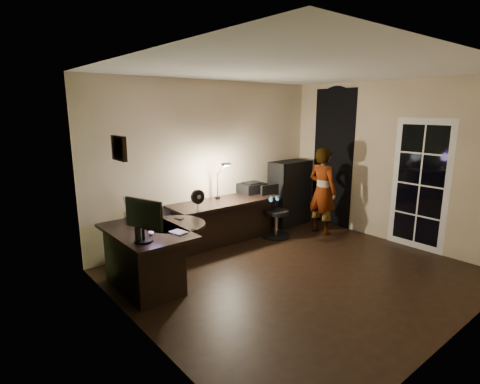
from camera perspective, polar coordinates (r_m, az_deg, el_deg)
floor at (r=5.38m, az=8.57°, el=-12.21°), size 4.50×4.00×0.01m
ceiling at (r=4.91m, az=9.66°, el=17.89°), size 4.50×4.00×0.01m
wall_back at (r=6.45m, az=-4.38°, el=4.66°), size 4.50×0.01×2.70m
wall_front at (r=3.97m, az=31.26°, el=-2.23°), size 4.50×0.01×2.70m
wall_left at (r=3.63m, az=-15.30°, el=-2.04°), size 0.01×4.00×2.70m
wall_right at (r=6.80m, az=21.84°, el=4.21°), size 0.01×4.00×2.70m
green_wall_overlay at (r=3.64m, az=-15.08°, el=-2.01°), size 0.00×4.00×2.70m
arched_doorway at (r=7.41m, az=13.96°, el=4.97°), size 0.01×0.90×2.60m
french_door at (r=6.59m, az=25.71°, el=0.96°), size 0.02×0.92×2.10m
framed_picture at (r=3.97m, az=-17.96°, el=6.35°), size 0.04×0.30×0.25m
desk_left at (r=4.96m, az=-13.94°, el=-9.80°), size 0.82×1.32×0.76m
desk_right at (r=6.38m, az=-2.19°, el=-4.49°), size 1.96×0.74×0.73m
cabinet at (r=7.39m, az=7.58°, el=-0.12°), size 0.84×0.43×1.25m
laptop_stand at (r=5.28m, az=-15.41°, el=-3.42°), size 0.30×0.27×0.11m
laptop at (r=5.24m, az=-15.52°, el=-1.69°), size 0.35×0.33×0.20m
monitor at (r=4.37m, az=-14.59°, el=-5.05°), size 0.28×0.54×0.35m
mouse at (r=4.63m, az=-13.40°, el=-6.06°), size 0.10×0.12×0.04m
phone at (r=5.19m, az=-9.27°, el=-3.98°), size 0.09×0.13×0.01m
pen at (r=4.69m, az=-6.83°, el=-5.72°), size 0.06×0.12×0.01m
speaker at (r=4.37m, az=-15.29°, el=-6.34°), size 0.07×0.07×0.18m
notepad at (r=4.64m, az=-9.35°, el=-6.01°), size 0.18×0.22×0.01m
desk_fan at (r=5.65m, az=-6.49°, el=-1.30°), size 0.22×0.12×0.34m
headphones at (r=6.30m, az=5.26°, el=-0.97°), size 0.20×0.10×0.09m
printer at (r=6.85m, az=1.83°, el=0.66°), size 0.46×0.37×0.20m
desk_lamp at (r=6.30m, az=-3.47°, el=1.93°), size 0.18×0.32×0.71m
office_chair at (r=6.64m, az=5.57°, el=-3.04°), size 0.56×0.56×0.91m
person at (r=6.89m, az=12.46°, el=0.16°), size 0.38×0.57×1.57m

